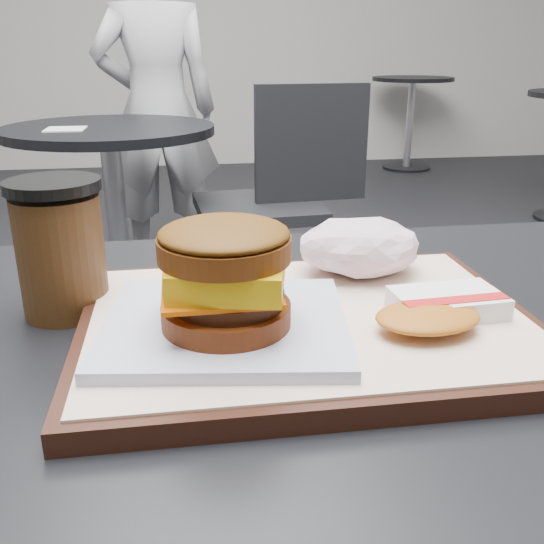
{
  "coord_description": "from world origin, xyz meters",
  "views": [
    {
      "loc": [
        -0.12,
        -0.45,
        1.0
      ],
      "look_at": [
        -0.05,
        -0.01,
        0.83
      ],
      "focal_mm": 40.0,
      "sensor_mm": 36.0,
      "label": 1
    }
  ],
  "objects": [
    {
      "name": "neighbor_table",
      "position": [
        -0.35,
        1.65,
        0.55
      ],
      "size": [
        0.7,
        0.7,
        0.75
      ],
      "color": "black",
      "rests_on": "ground"
    },
    {
      "name": "serving_tray",
      "position": [
        -0.02,
        0.0,
        0.78
      ],
      "size": [
        0.38,
        0.28,
        0.02
      ],
      "color": "black",
      "rests_on": "customer_table"
    },
    {
      "name": "bg_table_far",
      "position": [
        1.8,
        4.5,
        0.56
      ],
      "size": [
        0.66,
        0.66,
        0.75
      ],
      "color": "black",
      "rests_on": "ground"
    },
    {
      "name": "coffee_cup",
      "position": [
        -0.23,
        0.09,
        0.83
      ],
      "size": [
        0.08,
        0.08,
        0.12
      ],
      "color": "#3C220E",
      "rests_on": "customer_table"
    },
    {
      "name": "customer_table",
      "position": [
        0.0,
        0.0,
        0.58
      ],
      "size": [
        0.8,
        0.6,
        0.77
      ],
      "color": "#A5A5AA",
      "rests_on": "ground"
    },
    {
      "name": "napkin",
      "position": [
        -0.47,
        1.57,
        0.75
      ],
      "size": [
        0.12,
        0.12,
        0.0
      ],
      "primitive_type": "cube",
      "rotation": [
        0.0,
        0.0,
        -0.01
      ],
      "color": "silver",
      "rests_on": "neighbor_table"
    },
    {
      "name": "crumpled_wrapper",
      "position": [
        0.05,
        0.09,
        0.82
      ],
      "size": [
        0.12,
        0.09,
        0.05
      ],
      "primitive_type": null,
      "color": "white",
      "rests_on": "serving_tray"
    },
    {
      "name": "patron",
      "position": [
        -0.21,
        2.32,
        0.73
      ],
      "size": [
        0.56,
        0.39,
        1.46
      ],
      "primitive_type": "imported",
      "rotation": [
        0.0,
        0.0,
        3.22
      ],
      "color": "silver",
      "rests_on": "ground"
    },
    {
      "name": "hash_brown",
      "position": [
        0.08,
        -0.03,
        0.8
      ],
      "size": [
        0.12,
        0.1,
        0.02
      ],
      "color": "white",
      "rests_on": "serving_tray"
    },
    {
      "name": "breakfast_sandwich",
      "position": [
        -0.09,
        -0.02,
        0.83
      ],
      "size": [
        0.21,
        0.19,
        0.09
      ],
      "color": "white",
      "rests_on": "serving_tray"
    },
    {
      "name": "neighbor_chair",
      "position": [
        0.21,
        1.62,
        0.51
      ],
      "size": [
        0.62,
        0.45,
        0.88
      ],
      "color": "#A2A2A7",
      "rests_on": "ground"
    }
  ]
}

